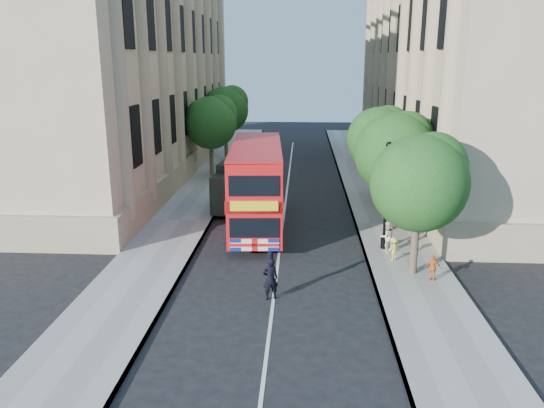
% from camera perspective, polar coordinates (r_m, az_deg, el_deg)
% --- Properties ---
extents(ground, '(120.00, 120.00, 0.00)m').
position_cam_1_polar(ground, '(20.40, 0.11, -10.59)').
color(ground, black).
rests_on(ground, ground).
extents(pavement_right, '(3.50, 80.00, 0.12)m').
position_cam_1_polar(pavement_right, '(30.05, 12.21, -2.17)').
color(pavement_right, gray).
rests_on(pavement_right, ground).
extents(pavement_left, '(3.50, 80.00, 0.12)m').
position_cam_1_polar(pavement_left, '(30.43, -9.72, -1.82)').
color(pavement_left, gray).
rests_on(pavement_left, ground).
extents(building_right, '(12.00, 38.00, 18.00)m').
position_cam_1_polar(building_right, '(44.21, 20.77, 14.48)').
color(building_right, tan).
rests_on(building_right, ground).
extents(building_left, '(12.00, 38.00, 18.00)m').
position_cam_1_polar(building_left, '(44.84, -16.59, 14.82)').
color(building_left, tan).
rests_on(building_left, ground).
extents(tree_right_near, '(4.00, 4.00, 6.08)m').
position_cam_1_polar(tree_right_near, '(22.39, 15.68, 2.72)').
color(tree_right_near, '#473828').
rests_on(tree_right_near, ground).
extents(tree_right_mid, '(4.20, 4.20, 6.37)m').
position_cam_1_polar(tree_right_mid, '(28.14, 13.19, 5.78)').
color(tree_right_mid, '#473828').
rests_on(tree_right_mid, ground).
extents(tree_right_far, '(4.00, 4.00, 6.15)m').
position_cam_1_polar(tree_right_far, '(34.02, 11.50, 7.24)').
color(tree_right_far, '#473828').
rests_on(tree_right_far, ground).
extents(tree_left_far, '(4.00, 4.00, 6.30)m').
position_cam_1_polar(tree_left_far, '(41.19, -6.57, 8.99)').
color(tree_left_far, '#473828').
rests_on(tree_left_far, ground).
extents(tree_left_back, '(4.20, 4.20, 6.65)m').
position_cam_1_polar(tree_left_back, '(49.03, -4.99, 10.34)').
color(tree_left_back, '#473828').
rests_on(tree_left_back, ground).
extents(lamp_post, '(0.32, 0.32, 5.16)m').
position_cam_1_polar(lamp_post, '(25.46, 12.18, 0.40)').
color(lamp_post, black).
rests_on(lamp_post, pavement_right).
extents(double_decker_bus, '(3.18, 9.87, 4.49)m').
position_cam_1_polar(double_decker_bus, '(28.31, -1.68, 2.18)').
color(double_decker_bus, '#BB0D0F').
rests_on(double_decker_bus, ground).
extents(box_van, '(2.51, 5.24, 2.90)m').
position_cam_1_polar(box_van, '(32.18, -3.82, 1.82)').
color(box_van, black).
rests_on(box_van, ground).
extents(police_constable, '(0.71, 0.58, 1.69)m').
position_cam_1_polar(police_constable, '(20.36, -0.18, -8.03)').
color(police_constable, black).
rests_on(police_constable, ground).
extents(woman_pedestrian, '(0.86, 0.77, 1.46)m').
position_cam_1_polar(woman_pedestrian, '(25.54, 12.25, -3.44)').
color(woman_pedestrian, beige).
rests_on(woman_pedestrian, pavement_right).
extents(child_a, '(0.68, 0.39, 1.10)m').
position_cam_1_polar(child_a, '(22.79, 16.92, -6.58)').
color(child_a, orange).
rests_on(child_a, pavement_right).
extents(child_b, '(0.79, 0.68, 1.07)m').
position_cam_1_polar(child_b, '(24.57, 12.93, -4.73)').
color(child_b, '#F4CC53').
rests_on(child_b, pavement_right).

